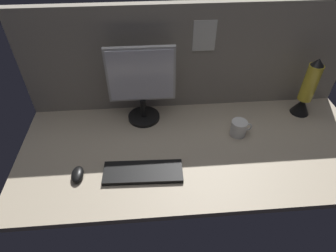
{
  "coord_description": "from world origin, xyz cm",
  "views": [
    {
      "loc": [
        -22.5,
        -102.81,
        104.81
      ],
      "look_at": [
        -10.45,
        0.0,
        14.0
      ],
      "focal_mm": 30.33,
      "sensor_mm": 36.0,
      "label": 1
    }
  ],
  "objects_px": {
    "monitor": "(142,83)",
    "mouse": "(78,174)",
    "mug_ceramic_white": "(239,128)",
    "lava_lamp": "(307,92)",
    "keyboard": "(143,172)"
  },
  "relations": [
    {
      "from": "mouse",
      "to": "mug_ceramic_white",
      "type": "distance_m",
      "value": 0.85
    },
    {
      "from": "lava_lamp",
      "to": "keyboard",
      "type": "bearing_deg",
      "value": -157.25
    },
    {
      "from": "monitor",
      "to": "mouse",
      "type": "relative_size",
      "value": 4.54
    },
    {
      "from": "monitor",
      "to": "mug_ceramic_white",
      "type": "xyz_separation_m",
      "value": [
        0.5,
        -0.18,
        -0.19
      ]
    },
    {
      "from": "monitor",
      "to": "mug_ceramic_white",
      "type": "relative_size",
      "value": 3.76
    },
    {
      "from": "mouse",
      "to": "monitor",
      "type": "bearing_deg",
      "value": 52.99
    },
    {
      "from": "lava_lamp",
      "to": "monitor",
      "type": "bearing_deg",
      "value": 178.3
    },
    {
      "from": "monitor",
      "to": "mug_ceramic_white",
      "type": "bearing_deg",
      "value": -20.05
    },
    {
      "from": "monitor",
      "to": "lava_lamp",
      "type": "height_order",
      "value": "monitor"
    },
    {
      "from": "mug_ceramic_white",
      "to": "mouse",
      "type": "bearing_deg",
      "value": -164.47
    },
    {
      "from": "monitor",
      "to": "keyboard",
      "type": "relative_size",
      "value": 1.18
    },
    {
      "from": "keyboard",
      "to": "mug_ceramic_white",
      "type": "relative_size",
      "value": 3.19
    },
    {
      "from": "monitor",
      "to": "mouse",
      "type": "bearing_deg",
      "value": -127.3
    },
    {
      "from": "monitor",
      "to": "mouse",
      "type": "height_order",
      "value": "monitor"
    },
    {
      "from": "monitor",
      "to": "keyboard",
      "type": "bearing_deg",
      "value": -91.55
    }
  ]
}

